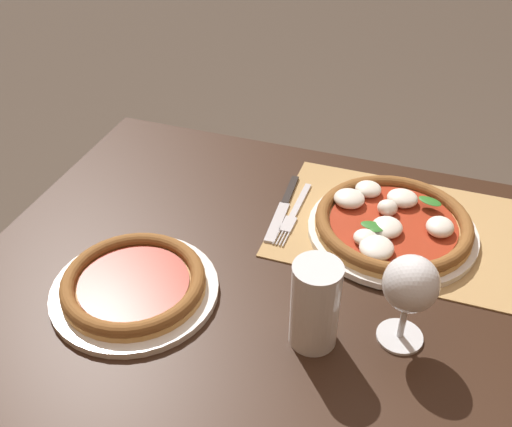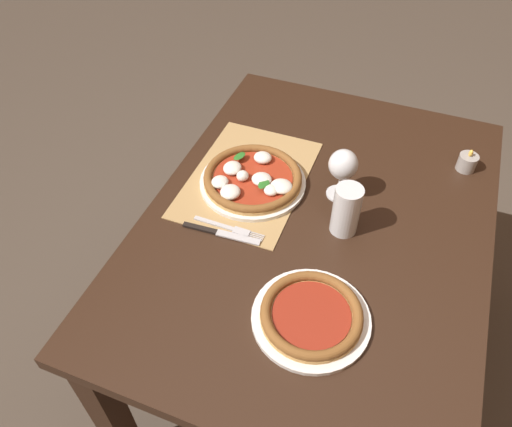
{
  "view_description": "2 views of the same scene",
  "coord_description": "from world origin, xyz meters",
  "px_view_note": "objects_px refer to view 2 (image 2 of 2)",
  "views": [
    {
      "loc": [
        -0.1,
        0.67,
        1.44
      ],
      "look_at": [
        0.15,
        -0.08,
        0.83
      ],
      "focal_mm": 42.0,
      "sensor_mm": 36.0,
      "label": 1
    },
    {
      "loc": [
        0.92,
        0.18,
        1.73
      ],
      "look_at": [
        0.11,
        -0.14,
        0.82
      ],
      "focal_mm": 35.0,
      "sensor_mm": 36.0,
      "label": 2
    }
  ],
  "objects_px": {
    "pizza_far": "(311,316)",
    "pizza_near": "(253,179)",
    "knife": "(221,233)",
    "votive_candle": "(467,163)",
    "fork": "(229,228)",
    "pint_glass": "(346,211)",
    "wine_glass": "(343,166)"
  },
  "relations": [
    {
      "from": "pint_glass",
      "to": "pizza_near",
      "type": "bearing_deg",
      "value": -104.17
    },
    {
      "from": "knife",
      "to": "pint_glass",
      "type": "bearing_deg",
      "value": 114.76
    },
    {
      "from": "pizza_far",
      "to": "pizza_near",
      "type": "bearing_deg",
      "value": -142.15
    },
    {
      "from": "pizza_near",
      "to": "fork",
      "type": "relative_size",
      "value": 1.53
    },
    {
      "from": "wine_glass",
      "to": "knife",
      "type": "height_order",
      "value": "wine_glass"
    },
    {
      "from": "pizza_near",
      "to": "pint_glass",
      "type": "bearing_deg",
      "value": 75.83
    },
    {
      "from": "fork",
      "to": "knife",
      "type": "bearing_deg",
      "value": -24.45
    },
    {
      "from": "knife",
      "to": "votive_candle",
      "type": "height_order",
      "value": "votive_candle"
    },
    {
      "from": "pizza_far",
      "to": "pint_glass",
      "type": "distance_m",
      "value": 0.3
    },
    {
      "from": "pizza_near",
      "to": "fork",
      "type": "xyz_separation_m",
      "value": [
        0.18,
        0.0,
        -0.02
      ]
    },
    {
      "from": "votive_candle",
      "to": "knife",
      "type": "bearing_deg",
      "value": -48.77
    },
    {
      "from": "pint_glass",
      "to": "votive_candle",
      "type": "xyz_separation_m",
      "value": [
        -0.37,
        0.28,
        -0.05
      ]
    },
    {
      "from": "fork",
      "to": "knife",
      "type": "xyz_separation_m",
      "value": [
        0.02,
        -0.01,
        0.0
      ]
    },
    {
      "from": "pizza_near",
      "to": "pizza_far",
      "type": "distance_m",
      "value": 0.47
    },
    {
      "from": "pizza_far",
      "to": "wine_glass",
      "type": "xyz_separation_m",
      "value": [
        -0.42,
        -0.05,
        0.09
      ]
    },
    {
      "from": "pizza_far",
      "to": "votive_candle",
      "type": "bearing_deg",
      "value": 157.18
    },
    {
      "from": "pint_glass",
      "to": "votive_candle",
      "type": "distance_m",
      "value": 0.47
    },
    {
      "from": "pizza_far",
      "to": "pint_glass",
      "type": "height_order",
      "value": "pint_glass"
    },
    {
      "from": "pizza_near",
      "to": "fork",
      "type": "height_order",
      "value": "pizza_near"
    },
    {
      "from": "wine_glass",
      "to": "votive_candle",
      "type": "distance_m",
      "value": 0.41
    },
    {
      "from": "knife",
      "to": "fork",
      "type": "bearing_deg",
      "value": 155.55
    },
    {
      "from": "wine_glass",
      "to": "pizza_far",
      "type": "bearing_deg",
      "value": 6.16
    },
    {
      "from": "pint_glass",
      "to": "fork",
      "type": "relative_size",
      "value": 0.72
    },
    {
      "from": "fork",
      "to": "votive_candle",
      "type": "height_order",
      "value": "votive_candle"
    },
    {
      "from": "pint_glass",
      "to": "votive_candle",
      "type": "height_order",
      "value": "pint_glass"
    },
    {
      "from": "votive_candle",
      "to": "pizza_far",
      "type": "bearing_deg",
      "value": -22.82
    },
    {
      "from": "pizza_far",
      "to": "pint_glass",
      "type": "relative_size",
      "value": 1.88
    },
    {
      "from": "votive_candle",
      "to": "fork",
      "type": "bearing_deg",
      "value": -49.64
    },
    {
      "from": "pizza_near",
      "to": "pizza_far",
      "type": "xyz_separation_m",
      "value": [
        0.37,
        0.29,
        -0.01
      ]
    },
    {
      "from": "pint_glass",
      "to": "fork",
      "type": "height_order",
      "value": "pint_glass"
    },
    {
      "from": "fork",
      "to": "knife",
      "type": "height_order",
      "value": "knife"
    },
    {
      "from": "pizza_near",
      "to": "votive_candle",
      "type": "height_order",
      "value": "votive_candle"
    }
  ]
}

